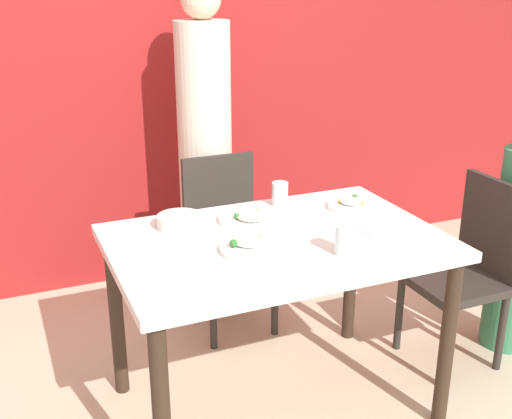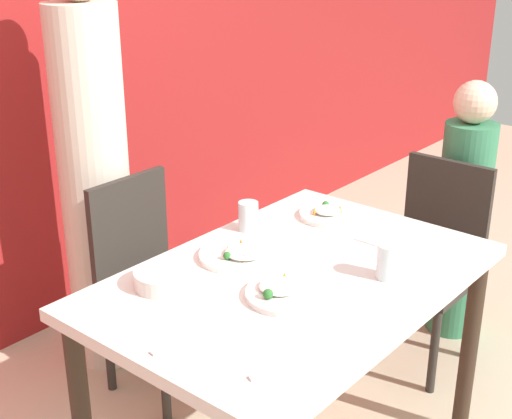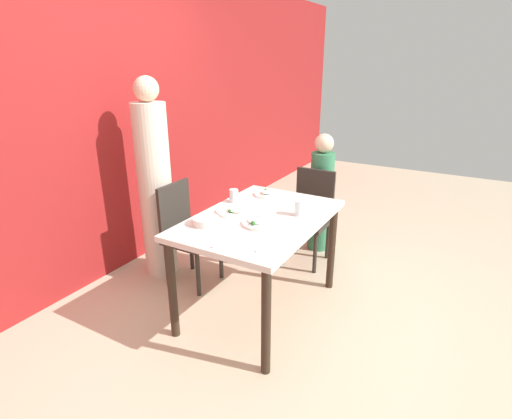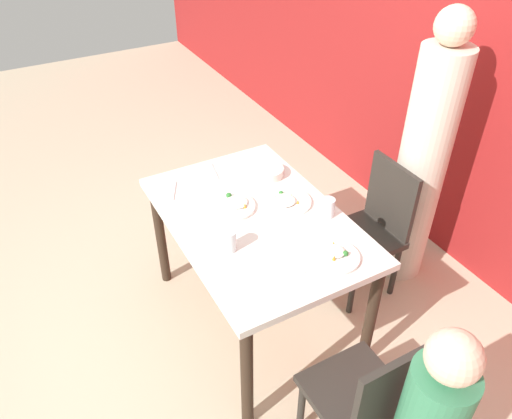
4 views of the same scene
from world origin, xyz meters
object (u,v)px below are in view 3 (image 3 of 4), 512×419
at_px(person_adult, 155,187).
at_px(chair_adult_spot, 186,231).
at_px(plate_rice_adult, 268,194).
at_px(glass_water_tall, 234,196).
at_px(bowl_curry, 206,221).
at_px(chair_child_spot, 310,214).
at_px(person_child, 321,196).

bearing_deg(person_adult, chair_adult_spot, -90.00).
bearing_deg(chair_adult_spot, plate_rice_adult, -57.43).
bearing_deg(chair_adult_spot, person_adult, 90.00).
bearing_deg(glass_water_tall, bowl_curry, -170.50).
bearing_deg(plate_rice_adult, glass_water_tall, 150.75).
xyz_separation_m(person_adult, glass_water_tall, (0.09, -0.74, 0.02)).
bearing_deg(plate_rice_adult, bowl_curry, 174.14).
bearing_deg(bowl_curry, plate_rice_adult, -5.86).
bearing_deg(glass_water_tall, person_adult, 97.08).
bearing_deg(chair_child_spot, glass_water_tall, -112.08).
bearing_deg(chair_adult_spot, glass_water_tall, -77.90).
bearing_deg(bowl_curry, person_child, -8.90).
xyz_separation_m(chair_adult_spot, glass_water_tall, (0.09, -0.43, 0.36)).
bearing_deg(bowl_curry, chair_adult_spot, 52.68).
height_order(person_child, bowl_curry, person_child).
height_order(chair_adult_spot, person_child, person_child).
bearing_deg(plate_rice_adult, chair_child_spot, -17.82).
bearing_deg(person_child, plate_rice_adult, 168.26).
bearing_deg(bowl_curry, glass_water_tall, 9.50).
relative_size(chair_child_spot, person_adult, 0.51).
relative_size(chair_child_spot, plate_rice_adult, 3.64).
bearing_deg(glass_water_tall, chair_adult_spot, 102.10).
height_order(chair_adult_spot, bowl_curry, chair_adult_spot).
distance_m(person_child, glass_water_tall, 1.17).
bearing_deg(chair_child_spot, person_child, 90.00).
bearing_deg(person_child, bowl_curry, 171.10).
relative_size(person_adult, bowl_curry, 9.41).
bearing_deg(person_child, chair_child_spot, 180.00).
distance_m(person_adult, glass_water_tall, 0.75).
distance_m(chair_adult_spot, bowl_curry, 0.73).
bearing_deg(glass_water_tall, plate_rice_adult, -29.25).
relative_size(person_child, glass_water_tall, 11.35).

